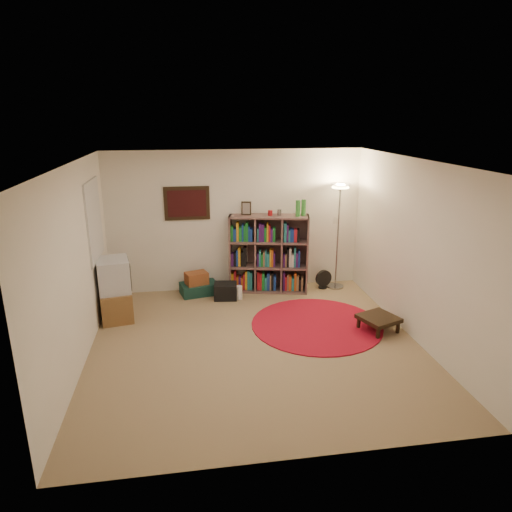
# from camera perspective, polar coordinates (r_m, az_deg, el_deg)

# --- Properties ---
(room) EXTENTS (4.54, 4.54, 2.54)m
(room) POSITION_cam_1_polar(r_m,az_deg,el_deg) (6.02, -0.64, -0.14)
(room) COLOR #907654
(room) RESTS_ON ground
(bookshelf) EXTENTS (1.44, 0.68, 1.67)m
(bookshelf) POSITION_cam_1_polar(r_m,az_deg,el_deg) (8.13, 1.45, 0.16)
(bookshelf) COLOR brown
(bookshelf) RESTS_ON ground
(floor_lamp) EXTENTS (0.43, 0.43, 1.92)m
(floor_lamp) POSITION_cam_1_polar(r_m,az_deg,el_deg) (8.18, 10.42, 6.64)
(floor_lamp) COLOR gray
(floor_lamp) RESTS_ON ground
(floor_fan) EXTENTS (0.31, 0.20, 0.35)m
(floor_fan) POSITION_cam_1_polar(r_m,az_deg,el_deg) (8.45, 8.43, -2.89)
(floor_fan) COLOR black
(floor_fan) RESTS_ON ground
(tv_stand) EXTENTS (0.57, 0.74, 0.97)m
(tv_stand) POSITION_cam_1_polar(r_m,az_deg,el_deg) (7.40, -17.18, -4.09)
(tv_stand) COLOR brown
(tv_stand) RESTS_ON ground
(suitcase) EXTENTS (0.70, 0.54, 0.20)m
(suitcase) POSITION_cam_1_polar(r_m,az_deg,el_deg) (8.20, -7.14, -4.05)
(suitcase) COLOR #113129
(suitcase) RESTS_ON ground
(wicker_basket) EXTENTS (0.44, 0.37, 0.21)m
(wicker_basket) POSITION_cam_1_polar(r_m,az_deg,el_deg) (8.09, -7.44, -2.77)
(wicker_basket) COLOR brown
(wicker_basket) RESTS_ON suitcase
(duffel_bag) EXTENTS (0.43, 0.37, 0.27)m
(duffel_bag) POSITION_cam_1_polar(r_m,az_deg,el_deg) (7.95, -3.82, -4.39)
(duffel_bag) COLOR black
(duffel_bag) RESTS_ON ground
(paper_towel) EXTENTS (0.15, 0.15, 0.24)m
(paper_towel) POSITION_cam_1_polar(r_m,az_deg,el_deg) (7.92, -2.14, -4.58)
(paper_towel) COLOR white
(paper_towel) RESTS_ON ground
(red_rug) EXTENTS (1.98, 1.98, 0.02)m
(red_rug) POSITION_cam_1_polar(r_m,az_deg,el_deg) (7.07, 7.57, -8.47)
(red_rug) COLOR maroon
(red_rug) RESTS_ON ground
(side_table) EXTENTS (0.64, 0.64, 0.23)m
(side_table) POSITION_cam_1_polar(r_m,az_deg,el_deg) (7.00, 15.08, -7.59)
(side_table) COLOR black
(side_table) RESTS_ON ground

